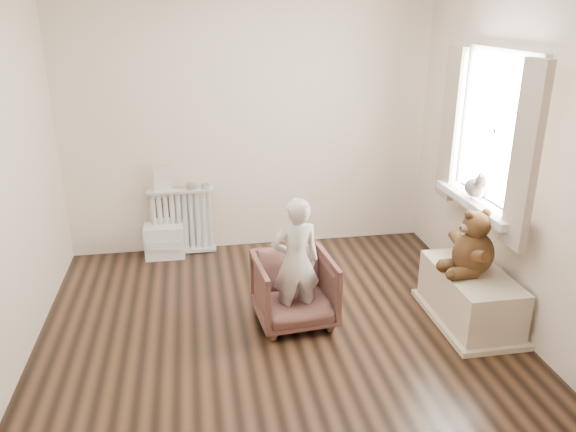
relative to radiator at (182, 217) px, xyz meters
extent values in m
cube|color=black|center=(0.70, -1.68, -0.39)|extent=(3.60, 3.60, 0.01)
cube|color=white|center=(0.70, 0.12, 0.91)|extent=(3.60, 0.02, 2.60)
cube|color=white|center=(0.70, -3.48, 0.91)|extent=(3.60, 0.02, 2.60)
cube|color=white|center=(2.50, -1.68, 0.91)|extent=(0.02, 3.60, 2.60)
cube|color=white|center=(2.46, -1.38, 1.06)|extent=(0.03, 0.90, 1.10)
cube|color=silver|center=(2.37, -1.38, 0.48)|extent=(0.22, 1.10, 0.06)
cube|color=#B9A994|center=(2.35, -1.95, 1.00)|extent=(0.06, 0.26, 1.30)
cube|color=#B9A994|center=(2.35, -0.81, 1.00)|extent=(0.06, 0.26, 1.30)
cube|color=silver|center=(0.00, 0.00, 0.00)|extent=(0.64, 0.12, 0.67)
cube|color=beige|center=(-0.16, 0.00, 0.42)|extent=(0.16, 0.01, 0.27)
cylinder|color=#A59E8C|center=(0.11, 0.00, 0.31)|extent=(0.09, 0.09, 0.06)
cylinder|color=#A59E8C|center=(0.24, 0.00, 0.31)|extent=(0.08, 0.08, 0.04)
cube|color=silver|center=(-0.18, -0.03, -0.11)|extent=(0.38, 0.27, 0.60)
imported|color=brown|center=(0.86, -1.48, -0.12)|extent=(0.64, 0.66, 0.55)
imported|color=beige|center=(0.86, -1.53, 0.15)|extent=(0.40, 0.28, 1.03)
cube|color=beige|center=(2.22, -1.70, -0.19)|extent=(0.48, 0.91, 0.43)
camera|label=1|loc=(0.14, -5.30, 1.96)|focal=35.00mm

